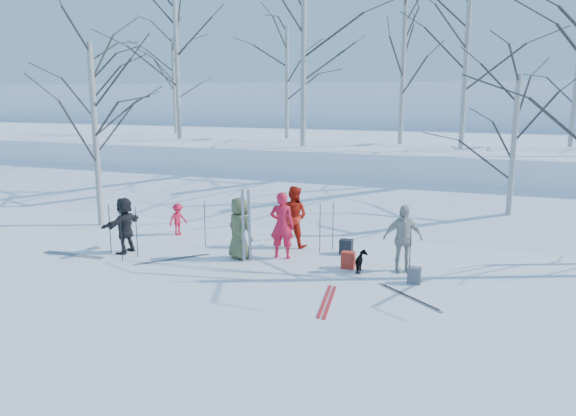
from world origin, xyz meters
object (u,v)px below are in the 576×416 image
at_px(skier_olive_center, 239,228).
at_px(skier_red_seated, 178,219).
at_px(skier_grey_west, 125,225).
at_px(skier_red_north, 282,225).
at_px(dog, 361,262).
at_px(backpack_red, 348,260).
at_px(skier_cream_east, 403,238).
at_px(backpack_dark, 346,247).
at_px(skier_redor_behind, 294,216).
at_px(backpack_grey, 414,275).

bearing_deg(skier_olive_center, skier_red_seated, -6.11).
relative_size(skier_olive_center, skier_grey_west, 1.07).
height_order(skier_red_north, dog, skier_red_north).
bearing_deg(backpack_red, skier_cream_east, 11.01).
height_order(backpack_red, backpack_dark, backpack_red).
bearing_deg(skier_olive_center, skier_grey_west, 33.98).
bearing_deg(skier_red_seated, skier_redor_behind, -65.48).
height_order(skier_olive_center, skier_redor_behind, skier_redor_behind).
height_order(skier_red_seated, backpack_grey, skier_red_seated).
bearing_deg(backpack_dark, skier_red_north, -147.72).
height_order(backpack_red, backpack_grey, backpack_red).
bearing_deg(skier_olive_center, dog, -157.08).
distance_m(skier_olive_center, skier_redor_behind, 1.88).
distance_m(skier_cream_east, backpack_red, 1.43).
relative_size(skier_redor_behind, skier_red_seated, 1.77).
xyz_separation_m(backpack_grey, backpack_dark, (-2.08, 1.77, 0.01)).
distance_m(skier_red_north, backpack_red, 2.00).
xyz_separation_m(skier_red_north, backpack_grey, (3.57, -0.83, -0.69)).
xyz_separation_m(skier_olive_center, backpack_red, (2.87, 0.19, -0.60)).
bearing_deg(skier_grey_west, skier_redor_behind, 122.26).
bearing_deg(skier_redor_behind, backpack_red, 151.85).
bearing_deg(backpack_dark, dog, -61.76).
bearing_deg(backpack_dark, skier_olive_center, -150.61).
bearing_deg(backpack_grey, skier_redor_behind, 151.23).
relative_size(skier_redor_behind, dog, 2.84).
distance_m(dog, backpack_red, 0.43).
relative_size(skier_olive_center, backpack_grey, 4.29).
bearing_deg(dog, backpack_grey, 154.37).
relative_size(skier_red_north, skier_cream_east, 1.07).
relative_size(skier_red_seated, dog, 1.61).
distance_m(skier_redor_behind, backpack_grey, 4.26).
relative_size(backpack_grey, backpack_dark, 0.95).
distance_m(skier_olive_center, backpack_grey, 4.63).
bearing_deg(skier_red_seated, skier_olive_center, -95.52).
height_order(dog, backpack_red, dog).
distance_m(skier_redor_behind, backpack_red, 2.55).
xyz_separation_m(skier_olive_center, skier_grey_west, (-3.14, -0.60, -0.05)).
distance_m(skier_cream_east, dog, 1.15).
height_order(skier_grey_west, backpack_grey, skier_grey_west).
bearing_deg(dog, backpack_red, -38.10).
relative_size(skier_cream_east, backpack_dark, 4.11).
relative_size(skier_grey_west, backpack_red, 3.64).
bearing_deg(skier_olive_center, backpack_dark, -127.51).
distance_m(backpack_grey, backpack_dark, 2.73).
height_order(skier_red_seated, dog, skier_red_seated).
bearing_deg(skier_cream_east, backpack_dark, 123.24).
bearing_deg(skier_red_seated, backpack_red, -80.14).
bearing_deg(backpack_dark, backpack_red, -72.61).
distance_m(dog, backpack_dark, 1.61).
bearing_deg(backpack_dark, skier_cream_east, -30.35).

